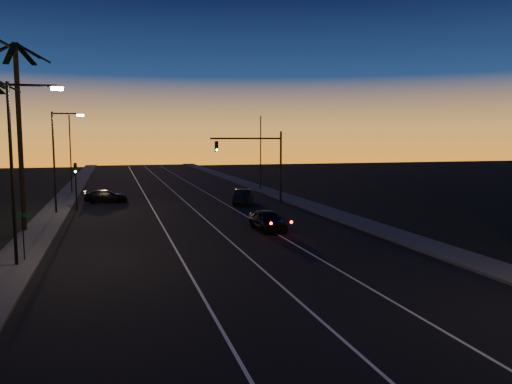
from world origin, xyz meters
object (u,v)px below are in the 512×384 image
object	(u,v)px
lead_car	(268,220)
cross_car	(106,196)
signal_mast	(258,154)
right_car	(243,197)

from	to	relation	value
lead_car	cross_car	world-z (taller)	lead_car
signal_mast	right_car	world-z (taller)	signal_mast
lead_car	cross_car	bearing A→B (deg)	120.28
signal_mast	lead_car	bearing A→B (deg)	-103.39
signal_mast	cross_car	xyz separation A→B (m)	(-14.21, 4.75, -4.16)
lead_car	cross_car	xyz separation A→B (m)	(-10.90, 18.66, -0.09)
signal_mast	lead_car	xyz separation A→B (m)	(-3.31, -13.91, -4.07)
lead_car	cross_car	distance (m)	21.61
right_car	lead_car	bearing A→B (deg)	-97.28
lead_car	right_car	xyz separation A→B (m)	(1.71, 13.36, 0.02)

